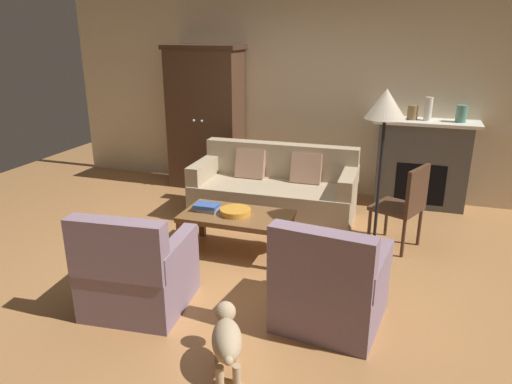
{
  "coord_description": "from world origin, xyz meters",
  "views": [
    {
      "loc": [
        1.4,
        -3.92,
        2.18
      ],
      "look_at": [
        -0.11,
        0.61,
        0.55
      ],
      "focal_mm": 33.44,
      "sensor_mm": 36.0,
      "label": 1
    }
  ],
  "objects_px": {
    "fireplace": "(422,163)",
    "dog": "(227,338)",
    "mantel_vase_bronze": "(412,113)",
    "mantel_vase_cream": "(428,109)",
    "couch": "(275,192)",
    "armchair_near_right": "(330,287)",
    "floor_lamp": "(385,115)",
    "fruit_bowl": "(236,212)",
    "armoire": "(206,118)",
    "book_stack": "(207,207)",
    "mantel_vase_jade": "(461,114)",
    "side_chair_wooden": "(405,202)",
    "armchair_near_left": "(137,273)",
    "coffee_table": "(237,219)"
  },
  "relations": [
    {
      "from": "mantel_vase_bronze",
      "to": "floor_lamp",
      "type": "bearing_deg",
      "value": -96.59
    },
    {
      "from": "mantel_vase_cream",
      "to": "dog",
      "type": "bearing_deg",
      "value": -107.64
    },
    {
      "from": "fireplace",
      "to": "fruit_bowl",
      "type": "relative_size",
      "value": 4.06
    },
    {
      "from": "armoire",
      "to": "dog",
      "type": "height_order",
      "value": "armoire"
    },
    {
      "from": "floor_lamp",
      "to": "mantel_vase_jade",
      "type": "bearing_deg",
      "value": 67.66
    },
    {
      "from": "armoire",
      "to": "couch",
      "type": "relative_size",
      "value": 1.03
    },
    {
      "from": "dog",
      "to": "fireplace",
      "type": "bearing_deg",
      "value": 72.44
    },
    {
      "from": "fireplace",
      "to": "couch",
      "type": "distance_m",
      "value": 1.95
    },
    {
      "from": "fruit_bowl",
      "to": "mantel_vase_bronze",
      "type": "xyz_separation_m",
      "value": [
        1.58,
        2.04,
        0.76
      ]
    },
    {
      "from": "side_chair_wooden",
      "to": "dog",
      "type": "height_order",
      "value": "side_chair_wooden"
    },
    {
      "from": "couch",
      "to": "side_chair_wooden",
      "type": "distance_m",
      "value": 1.58
    },
    {
      "from": "mantel_vase_jade",
      "to": "floor_lamp",
      "type": "distance_m",
      "value": 2.06
    },
    {
      "from": "floor_lamp",
      "to": "couch",
      "type": "bearing_deg",
      "value": 143.93
    },
    {
      "from": "coffee_table",
      "to": "dog",
      "type": "xyz_separation_m",
      "value": [
        0.57,
        -1.7,
        -0.12
      ]
    },
    {
      "from": "armchair_near_left",
      "to": "armchair_near_right",
      "type": "xyz_separation_m",
      "value": [
        1.52,
        0.28,
        0.0
      ]
    },
    {
      "from": "side_chair_wooden",
      "to": "armchair_near_right",
      "type": "bearing_deg",
      "value": -107.03
    },
    {
      "from": "couch",
      "to": "mantel_vase_jade",
      "type": "distance_m",
      "value": 2.44
    },
    {
      "from": "armchair_near_left",
      "to": "mantel_vase_bronze",
      "type": "bearing_deg",
      "value": 58.75
    },
    {
      "from": "fireplace",
      "to": "dog",
      "type": "xyz_separation_m",
      "value": [
        -1.18,
        -3.75,
        -0.32
      ]
    },
    {
      "from": "couch",
      "to": "armchair_near_right",
      "type": "xyz_separation_m",
      "value": [
        1.03,
        -2.0,
        -0.0
      ]
    },
    {
      "from": "armchair_near_right",
      "to": "dog",
      "type": "xyz_separation_m",
      "value": [
        -0.55,
        -0.75,
        -0.07
      ]
    },
    {
      "from": "book_stack",
      "to": "floor_lamp",
      "type": "bearing_deg",
      "value": 4.77
    },
    {
      "from": "floor_lamp",
      "to": "armchair_near_right",
      "type": "bearing_deg",
      "value": -102.4
    },
    {
      "from": "armoire",
      "to": "side_chair_wooden",
      "type": "xyz_separation_m",
      "value": [
        2.8,
        -1.33,
        -0.48
      ]
    },
    {
      "from": "armoire",
      "to": "dog",
      "type": "distance_m",
      "value": 4.14
    },
    {
      "from": "mantel_vase_bronze",
      "to": "armchair_near_left",
      "type": "bearing_deg",
      "value": -121.25
    },
    {
      "from": "coffee_table",
      "to": "book_stack",
      "type": "bearing_deg",
      "value": -178.26
    },
    {
      "from": "armoire",
      "to": "mantel_vase_cream",
      "type": "bearing_deg",
      "value": 1.17
    },
    {
      "from": "mantel_vase_cream",
      "to": "side_chair_wooden",
      "type": "bearing_deg",
      "value": -96.21
    },
    {
      "from": "book_stack",
      "to": "couch",
      "type": "bearing_deg",
      "value": 68.73
    },
    {
      "from": "book_stack",
      "to": "mantel_vase_jade",
      "type": "xyz_separation_m",
      "value": [
        2.45,
        2.03,
        0.77
      ]
    },
    {
      "from": "mantel_vase_bronze",
      "to": "mantel_vase_cream",
      "type": "distance_m",
      "value": 0.19
    },
    {
      "from": "armoire",
      "to": "floor_lamp",
      "type": "relative_size",
      "value": 1.17
    },
    {
      "from": "couch",
      "to": "mantel_vase_cream",
      "type": "relative_size",
      "value": 6.84
    },
    {
      "from": "coffee_table",
      "to": "fruit_bowl",
      "type": "bearing_deg",
      "value": -126.96
    },
    {
      "from": "mantel_vase_cream",
      "to": "armchair_near_right",
      "type": "distance_m",
      "value": 3.19
    },
    {
      "from": "fruit_bowl",
      "to": "mantel_vase_jade",
      "type": "relative_size",
      "value": 1.52
    },
    {
      "from": "fruit_bowl",
      "to": "armchair_near_right",
      "type": "distance_m",
      "value": 1.47
    },
    {
      "from": "fireplace",
      "to": "armchair_near_left",
      "type": "xyz_separation_m",
      "value": [
        -2.16,
        -3.27,
        -0.25
      ]
    },
    {
      "from": "mantel_vase_bronze",
      "to": "mantel_vase_cream",
      "type": "bearing_deg",
      "value": 0.0
    },
    {
      "from": "floor_lamp",
      "to": "dog",
      "type": "bearing_deg",
      "value": -113.22
    },
    {
      "from": "fruit_bowl",
      "to": "couch",
      "type": "bearing_deg",
      "value": 84.67
    },
    {
      "from": "couch",
      "to": "fruit_bowl",
      "type": "xyz_separation_m",
      "value": [
        -0.1,
        -1.06,
        0.13
      ]
    },
    {
      "from": "couch",
      "to": "mantel_vase_cream",
      "type": "xyz_separation_m",
      "value": [
        1.66,
        0.97,
        0.94
      ]
    },
    {
      "from": "armoire",
      "to": "book_stack",
      "type": "relative_size",
      "value": 7.8
    },
    {
      "from": "fireplace",
      "to": "mantel_vase_bronze",
      "type": "xyz_separation_m",
      "value": [
        -0.18,
        -0.02,
        0.64
      ]
    },
    {
      "from": "couch",
      "to": "armchair_near_right",
      "type": "bearing_deg",
      "value": -62.86
    },
    {
      "from": "floor_lamp",
      "to": "dog",
      "type": "relative_size",
      "value": 3.18
    },
    {
      "from": "coffee_table",
      "to": "floor_lamp",
      "type": "height_order",
      "value": "floor_lamp"
    },
    {
      "from": "fruit_bowl",
      "to": "mantel_vase_bronze",
      "type": "height_order",
      "value": "mantel_vase_bronze"
    }
  ]
}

